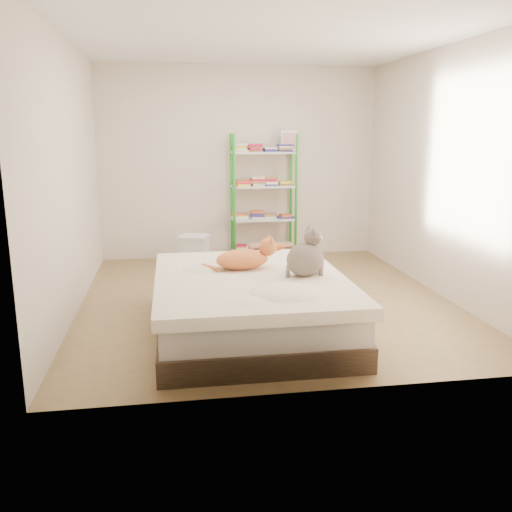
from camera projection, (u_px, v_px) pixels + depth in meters
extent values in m
cube|color=olive|center=(265.00, 299.00, 5.72)|extent=(3.80, 4.20, 0.01)
cube|color=white|center=(266.00, 37.00, 5.14)|extent=(3.80, 4.20, 0.01)
cube|color=beige|center=(239.00, 163.00, 7.45)|extent=(3.80, 0.01, 2.60)
cube|color=beige|center=(324.00, 202.00, 3.41)|extent=(3.80, 0.01, 2.60)
cube|color=beige|center=(69.00, 178.00, 5.14)|extent=(0.01, 4.20, 2.60)
cube|color=beige|center=(443.00, 173.00, 5.72)|extent=(0.01, 4.20, 2.60)
cube|color=brown|center=(250.00, 322.00, 4.76)|extent=(1.59, 1.98, 0.20)
cube|color=#F1E2CE|center=(250.00, 299.00, 4.71)|extent=(1.54, 1.92, 0.22)
cube|color=#FBEDC6|center=(250.00, 282.00, 4.67)|extent=(1.62, 2.02, 0.10)
cylinder|color=green|center=(234.00, 199.00, 7.17)|extent=(0.04, 0.04, 1.70)
cylinder|color=green|center=(232.00, 197.00, 7.48)|extent=(0.04, 0.04, 1.70)
cylinder|color=green|center=(296.00, 198.00, 7.30)|extent=(0.04, 0.04, 1.70)
cylinder|color=green|center=(291.00, 195.00, 7.61)|extent=(0.04, 0.04, 1.70)
cube|color=silver|center=(263.00, 251.00, 7.56)|extent=(0.86, 0.34, 0.02)
cube|color=silver|center=(263.00, 219.00, 7.45)|extent=(0.86, 0.34, 0.02)
cube|color=silver|center=(264.00, 186.00, 7.35)|extent=(0.86, 0.34, 0.02)
cube|color=silver|center=(264.00, 153.00, 7.25)|extent=(0.86, 0.34, 0.02)
cube|color=red|center=(242.00, 248.00, 7.50)|extent=(0.20, 0.16, 0.09)
cube|color=red|center=(263.00, 247.00, 7.54)|extent=(0.20, 0.16, 0.09)
cube|color=red|center=(284.00, 246.00, 7.59)|extent=(0.20, 0.16, 0.09)
cube|color=red|center=(242.00, 215.00, 7.40)|extent=(0.20, 0.16, 0.09)
cube|color=red|center=(256.00, 215.00, 7.43)|extent=(0.20, 0.16, 0.09)
cube|color=red|center=(271.00, 215.00, 7.46)|extent=(0.20, 0.16, 0.09)
cube|color=red|center=(285.00, 214.00, 7.49)|extent=(0.20, 0.16, 0.09)
cube|color=red|center=(242.00, 182.00, 7.29)|extent=(0.20, 0.16, 0.09)
cube|color=red|center=(256.00, 182.00, 7.33)|extent=(0.20, 0.16, 0.09)
cube|color=red|center=(271.00, 182.00, 7.36)|extent=(0.20, 0.16, 0.09)
cube|color=red|center=(285.00, 182.00, 7.39)|extent=(0.20, 0.16, 0.09)
cube|color=red|center=(241.00, 148.00, 7.19)|extent=(0.20, 0.16, 0.09)
cube|color=red|center=(256.00, 148.00, 7.22)|extent=(0.20, 0.16, 0.09)
cube|color=red|center=(271.00, 148.00, 7.25)|extent=(0.20, 0.16, 0.09)
cube|color=red|center=(286.00, 148.00, 7.28)|extent=(0.20, 0.16, 0.09)
cube|color=white|center=(289.00, 141.00, 7.32)|extent=(0.22, 0.06, 0.28)
cube|color=red|center=(289.00, 141.00, 7.31)|extent=(0.17, 0.04, 0.22)
cube|color=#95684B|center=(272.00, 261.00, 6.61)|extent=(0.54, 0.44, 0.37)
cube|color=#4D1DA4|center=(276.00, 266.00, 6.40)|extent=(0.32, 0.02, 0.08)
cube|color=#95684B|center=(275.00, 250.00, 6.36)|extent=(0.54, 0.17, 0.12)
cube|color=white|center=(195.00, 253.00, 7.03)|extent=(0.41, 0.39, 0.39)
cube|color=white|center=(194.00, 237.00, 6.98)|extent=(0.45, 0.42, 0.03)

